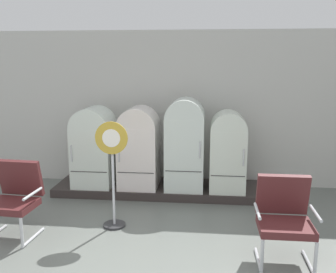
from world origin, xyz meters
TOP-DOWN VIEW (x-y plane):
  - back_wall at (0.00, 3.66)m, footprint 11.76×0.12m
  - display_plinth at (0.00, 3.02)m, footprint 3.68×0.95m
  - refrigerator_0 at (-1.15, 2.94)m, footprint 0.68×0.72m
  - refrigerator_1 at (-0.34, 2.92)m, footprint 0.67×0.69m
  - refrigerator_2 at (0.46, 2.93)m, footprint 0.65×0.71m
  - refrigerator_3 at (1.19, 2.90)m, footprint 0.60×0.64m
  - armchair_left at (-1.72, 1.17)m, footprint 0.72×0.67m
  - armchair_right at (1.76, 0.87)m, footprint 0.69×0.63m
  - sign_stand at (-0.46, 1.55)m, footprint 0.46×0.32m

SIDE VIEW (x-z plane):
  - display_plinth at x=0.00m, z-range 0.00..0.14m
  - armchair_left at x=-1.72m, z-range 0.05..1.06m
  - armchair_right at x=1.76m, z-range 0.05..1.06m
  - sign_stand at x=-0.46m, z-range -0.01..1.51m
  - refrigerator_3 at x=1.19m, z-range 0.18..1.54m
  - refrigerator_0 at x=-1.15m, z-range 0.18..1.57m
  - refrigerator_1 at x=-0.34m, z-range 0.18..1.59m
  - refrigerator_2 at x=0.46m, z-range 0.19..1.75m
  - back_wall at x=0.00m, z-range 0.01..2.89m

